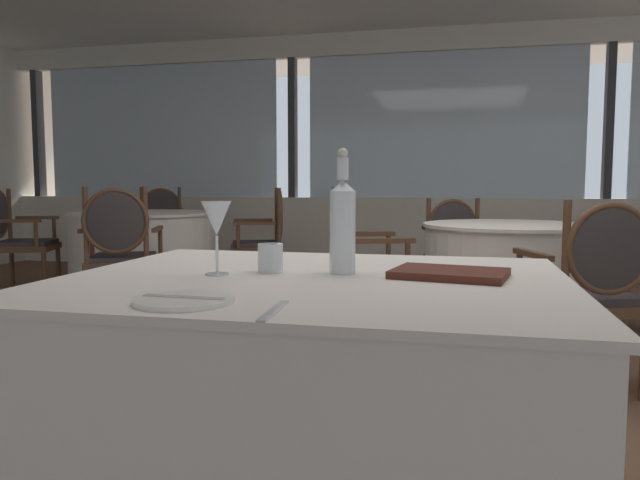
% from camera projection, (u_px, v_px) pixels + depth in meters
% --- Properties ---
extents(ground_plane, '(14.53, 14.53, 0.00)m').
position_uv_depth(ground_plane, '(409.00, 401.00, 2.79)').
color(ground_plane, brown).
extents(window_wall_far, '(10.89, 0.14, 2.71)m').
position_uv_depth(window_wall_far, '(441.00, 177.00, 6.76)').
color(window_wall_far, silver).
rests_on(window_wall_far, ground_plane).
extents(foreground_table, '(1.31, 1.09, 0.75)m').
position_uv_depth(foreground_table, '(314.00, 414.00, 1.63)').
color(foreground_table, white).
rests_on(foreground_table, ground_plane).
extents(side_plate, '(0.21, 0.21, 0.01)m').
position_uv_depth(side_plate, '(184.00, 300.00, 1.25)').
color(side_plate, white).
rests_on(side_plate, foreground_table).
extents(butter_knife, '(0.18, 0.02, 0.00)m').
position_uv_depth(butter_knife, '(184.00, 297.00, 1.25)').
color(butter_knife, silver).
rests_on(butter_knife, foreground_table).
extents(dinner_fork, '(0.03, 0.19, 0.00)m').
position_uv_depth(dinner_fork, '(274.00, 311.00, 1.15)').
color(dinner_fork, silver).
rests_on(dinner_fork, foreground_table).
extents(water_bottle, '(0.07, 0.07, 0.34)m').
position_uv_depth(water_bottle, '(343.00, 223.00, 1.65)').
color(water_bottle, white).
rests_on(water_bottle, foreground_table).
extents(wine_glass, '(0.08, 0.08, 0.20)m').
position_uv_depth(wine_glass, '(216.00, 220.00, 1.61)').
color(wine_glass, white).
rests_on(wine_glass, foreground_table).
extents(water_tumbler, '(0.07, 0.07, 0.08)m').
position_uv_depth(water_tumbler, '(271.00, 258.00, 1.68)').
color(water_tumbler, white).
rests_on(water_tumbler, foreground_table).
extents(menu_book, '(0.32, 0.25, 0.02)m').
position_uv_depth(menu_book, '(450.00, 273.00, 1.59)').
color(menu_book, '#512319').
rests_on(menu_book, foreground_table).
extents(background_table_0, '(1.31, 1.31, 0.75)m').
position_uv_depth(background_table_0, '(144.00, 254.00, 5.40)').
color(background_table_0, white).
rests_on(background_table_0, ground_plane).
extents(dining_chair_0_0, '(0.63, 0.59, 0.98)m').
position_uv_depth(dining_chair_0_0, '(120.00, 245.00, 4.31)').
color(dining_chair_0_0, brown).
rests_on(dining_chair_0_0, ground_plane).
extents(dining_chair_0_1, '(0.59, 0.63, 0.97)m').
position_uv_depth(dining_chair_0_1, '(266.00, 233.00, 5.52)').
color(dining_chair_0_1, brown).
rests_on(dining_chair_0_1, ground_plane).
extents(dining_chair_0_2, '(0.63, 0.59, 0.97)m').
position_uv_depth(dining_chair_0_2, '(160.00, 226.00, 6.45)').
color(dining_chair_0_2, brown).
rests_on(dining_chair_0_2, ground_plane).
extents(dining_chair_0_3, '(0.59, 0.63, 0.96)m').
position_uv_depth(dining_chair_0_3, '(16.00, 234.00, 5.24)').
color(dining_chair_0_3, brown).
rests_on(dining_chair_0_3, ground_plane).
extents(background_table_2, '(1.06, 1.06, 0.75)m').
position_uv_depth(background_table_2, '(507.00, 283.00, 3.81)').
color(background_table_2, white).
rests_on(background_table_2, ground_plane).
extents(dining_chair_2_0, '(0.59, 0.63, 0.98)m').
position_uv_depth(dining_chair_2_0, '(357.00, 255.00, 3.68)').
color(dining_chair_2_0, brown).
rests_on(dining_chair_2_0, ground_plane).
extents(dining_chair_2_1, '(0.63, 0.59, 0.93)m').
position_uv_depth(dining_chair_2_1, '(593.00, 282.00, 2.84)').
color(dining_chair_2_1, brown).
rests_on(dining_chair_2_1, ground_plane).
extents(dining_chair_2_3, '(0.63, 0.59, 0.89)m').
position_uv_depth(dining_chair_2_3, '(457.00, 246.00, 4.73)').
color(dining_chair_2_3, brown).
rests_on(dining_chair_2_3, ground_plane).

